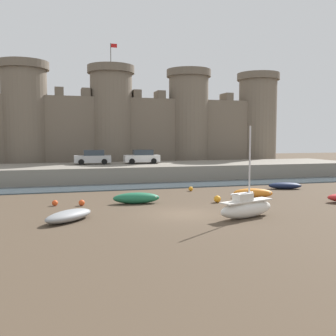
{
  "coord_description": "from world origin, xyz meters",
  "views": [
    {
      "loc": [
        -7.73,
        -22.67,
        4.73
      ],
      "look_at": [
        0.33,
        4.69,
        2.5
      ],
      "focal_mm": 42.0,
      "sensor_mm": 36.0,
      "label": 1
    }
  ],
  "objects_px": {
    "sailboat_near_channel_left": "(246,207)",
    "car_quay_west": "(93,157)",
    "car_quay_centre_west": "(142,157)",
    "rowboat_midflat_right": "(136,198)",
    "rowboat_foreground_right": "(69,215)",
    "mooring_buoy_off_centre": "(55,203)",
    "rowboat_midflat_centre": "(285,185)",
    "mooring_buoy_near_shore": "(191,189)",
    "mooring_buoy_mid_mud": "(217,199)",
    "mooring_buoy_near_channel": "(82,203)",
    "rowboat_near_channel_right": "(253,193)"
  },
  "relations": [
    {
      "from": "rowboat_near_channel_right",
      "to": "mooring_buoy_near_shore",
      "type": "bearing_deg",
      "value": 123.25
    },
    {
      "from": "rowboat_foreground_right",
      "to": "mooring_buoy_off_centre",
      "type": "height_order",
      "value": "rowboat_foreground_right"
    },
    {
      "from": "rowboat_near_channel_right",
      "to": "mooring_buoy_mid_mud",
      "type": "relative_size",
      "value": 6.23
    },
    {
      "from": "car_quay_centre_west",
      "to": "car_quay_west",
      "type": "distance_m",
      "value": 5.66
    },
    {
      "from": "rowboat_foreground_right",
      "to": "mooring_buoy_mid_mud",
      "type": "distance_m",
      "value": 11.21
    },
    {
      "from": "sailboat_near_channel_left",
      "to": "car_quay_centre_west",
      "type": "xyz_separation_m",
      "value": [
        -0.84,
        24.24,
        1.83
      ]
    },
    {
      "from": "rowboat_midflat_right",
      "to": "mooring_buoy_off_centre",
      "type": "distance_m",
      "value": 5.65
    },
    {
      "from": "mooring_buoy_near_shore",
      "to": "mooring_buoy_mid_mud",
      "type": "bearing_deg",
      "value": -91.89
    },
    {
      "from": "rowboat_midflat_right",
      "to": "mooring_buoy_mid_mud",
      "type": "height_order",
      "value": "rowboat_midflat_right"
    },
    {
      "from": "sailboat_near_channel_left",
      "to": "rowboat_near_channel_right",
      "type": "bearing_deg",
      "value": 58.56
    },
    {
      "from": "sailboat_near_channel_left",
      "to": "mooring_buoy_mid_mud",
      "type": "distance_m",
      "value": 5.54
    },
    {
      "from": "mooring_buoy_off_centre",
      "to": "car_quay_west",
      "type": "bearing_deg",
      "value": 75.92
    },
    {
      "from": "rowboat_foreground_right",
      "to": "car_quay_west",
      "type": "height_order",
      "value": "car_quay_west"
    },
    {
      "from": "sailboat_near_channel_left",
      "to": "mooring_buoy_mid_mud",
      "type": "xyz_separation_m",
      "value": [
        0.55,
        5.5,
        -0.36
      ]
    },
    {
      "from": "rowboat_foreground_right",
      "to": "rowboat_near_channel_right",
      "type": "bearing_deg",
      "value": 18.66
    },
    {
      "from": "rowboat_midflat_right",
      "to": "rowboat_near_channel_right",
      "type": "distance_m",
      "value": 9.3
    },
    {
      "from": "rowboat_foreground_right",
      "to": "rowboat_near_channel_right",
      "type": "height_order",
      "value": "rowboat_near_channel_right"
    },
    {
      "from": "mooring_buoy_near_channel",
      "to": "car_quay_centre_west",
      "type": "relative_size",
      "value": 0.1
    },
    {
      "from": "rowboat_near_channel_right",
      "to": "mooring_buoy_off_centre",
      "type": "relative_size",
      "value": 7.91
    },
    {
      "from": "mooring_buoy_mid_mud",
      "to": "mooring_buoy_off_centre",
      "type": "distance_m",
      "value": 11.51
    },
    {
      "from": "rowboat_foreground_right",
      "to": "mooring_buoy_off_centre",
      "type": "distance_m",
      "value": 5.53
    },
    {
      "from": "rowboat_near_channel_right",
      "to": "mooring_buoy_off_centre",
      "type": "distance_m",
      "value": 14.92
    },
    {
      "from": "rowboat_midflat_centre",
      "to": "car_quay_west",
      "type": "bearing_deg",
      "value": 139.12
    },
    {
      "from": "sailboat_near_channel_left",
      "to": "mooring_buoy_off_centre",
      "type": "bearing_deg",
      "value": 145.6
    },
    {
      "from": "mooring_buoy_near_channel",
      "to": "car_quay_west",
      "type": "height_order",
      "value": "car_quay_west"
    },
    {
      "from": "rowboat_foreground_right",
      "to": "mooring_buoy_mid_mud",
      "type": "relative_size",
      "value": 6.51
    },
    {
      "from": "rowboat_foreground_right",
      "to": "mooring_buoy_near_shore",
      "type": "relative_size",
      "value": 8.28
    },
    {
      "from": "rowboat_foreground_right",
      "to": "rowboat_midflat_centre",
      "type": "height_order",
      "value": "rowboat_foreground_right"
    },
    {
      "from": "rowboat_foreground_right",
      "to": "car_quay_west",
      "type": "distance_m",
      "value": 23.03
    },
    {
      "from": "rowboat_midflat_centre",
      "to": "mooring_buoy_near_channel",
      "type": "relative_size",
      "value": 7.69
    },
    {
      "from": "rowboat_foreground_right",
      "to": "rowboat_midflat_centre",
      "type": "distance_m",
      "value": 21.49
    },
    {
      "from": "rowboat_near_channel_right",
      "to": "car_quay_centre_west",
      "type": "distance_m",
      "value": 18.33
    },
    {
      "from": "sailboat_near_channel_left",
      "to": "rowboat_midflat_right",
      "type": "bearing_deg",
      "value": 127.78
    },
    {
      "from": "mooring_buoy_near_channel",
      "to": "car_quay_west",
      "type": "relative_size",
      "value": 0.1
    },
    {
      "from": "sailboat_near_channel_left",
      "to": "car_quay_west",
      "type": "distance_m",
      "value": 25.48
    },
    {
      "from": "mooring_buoy_near_shore",
      "to": "sailboat_near_channel_left",
      "type": "bearing_deg",
      "value": -93.67
    },
    {
      "from": "mooring_buoy_off_centre",
      "to": "rowboat_foreground_right",
      "type": "bearing_deg",
      "value": -82.44
    },
    {
      "from": "rowboat_midflat_centre",
      "to": "mooring_buoy_mid_mud",
      "type": "height_order",
      "value": "rowboat_midflat_centre"
    },
    {
      "from": "rowboat_near_channel_right",
      "to": "rowboat_midflat_centre",
      "type": "height_order",
      "value": "rowboat_near_channel_right"
    },
    {
      "from": "mooring_buoy_near_channel",
      "to": "car_quay_west",
      "type": "bearing_deg",
      "value": 81.87
    },
    {
      "from": "rowboat_near_channel_right",
      "to": "mooring_buoy_near_shore",
      "type": "distance_m",
      "value": 6.1
    },
    {
      "from": "mooring_buoy_near_shore",
      "to": "mooring_buoy_near_channel",
      "type": "bearing_deg",
      "value": -153.35
    },
    {
      "from": "car_quay_centre_west",
      "to": "car_quay_west",
      "type": "height_order",
      "value": "same"
    },
    {
      "from": "mooring_buoy_mid_mud",
      "to": "mooring_buoy_near_channel",
      "type": "distance_m",
      "value": 9.67
    },
    {
      "from": "mooring_buoy_mid_mud",
      "to": "car_quay_west",
      "type": "xyz_separation_m",
      "value": [
        -7.04,
        19.07,
        2.2
      ]
    },
    {
      "from": "mooring_buoy_off_centre",
      "to": "car_quay_centre_west",
      "type": "bearing_deg",
      "value": 59.41
    },
    {
      "from": "mooring_buoy_near_shore",
      "to": "car_quay_centre_west",
      "type": "bearing_deg",
      "value": 97.32
    },
    {
      "from": "rowboat_midflat_centre",
      "to": "rowboat_midflat_right",
      "type": "bearing_deg",
      "value": -164.92
    },
    {
      "from": "rowboat_foreground_right",
      "to": "mooring_buoy_mid_mud",
      "type": "bearing_deg",
      "value": 18.65
    },
    {
      "from": "rowboat_near_channel_right",
      "to": "mooring_buoy_mid_mud",
      "type": "height_order",
      "value": "rowboat_near_channel_right"
    }
  ]
}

